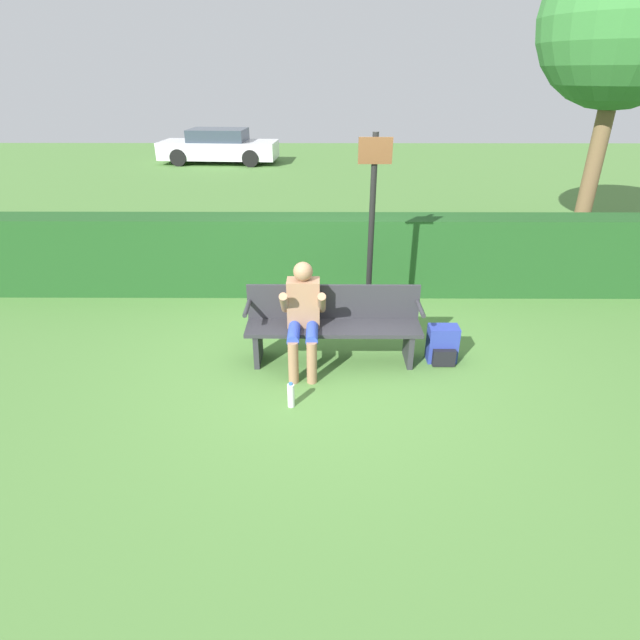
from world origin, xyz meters
TOP-DOWN VIEW (x-y plane):
  - ground_plane at (0.00, 0.00)m, footprint 40.00×40.00m
  - hedge_back at (0.00, 2.06)m, footprint 12.00×0.54m
  - park_bench at (0.00, 0.06)m, footprint 1.96×0.44m
  - person_seated at (-0.33, -0.08)m, footprint 0.49×0.65m
  - backpack at (1.25, 0.01)m, footprint 0.34×0.28m
  - water_bottle at (-0.43, -0.88)m, footprint 0.07×0.07m
  - signpost at (0.45, 0.77)m, footprint 0.37×0.09m
  - parked_car at (-3.92, 14.13)m, footprint 4.29×1.92m
  - tree at (4.62, 4.08)m, footprint 2.70×2.70m

SIDE VIEW (x-z plane):
  - ground_plane at x=0.00m, z-range 0.00..0.00m
  - water_bottle at x=-0.43m, z-range -0.01..0.27m
  - backpack at x=1.25m, z-range -0.01..0.42m
  - park_bench at x=0.00m, z-range 0.03..0.89m
  - hedge_back at x=0.00m, z-range 0.00..1.15m
  - parked_car at x=-3.92m, z-range -0.02..1.17m
  - person_seated at x=-0.33m, z-range 0.06..1.25m
  - signpost at x=0.45m, z-range 0.18..2.60m
  - tree at x=4.62m, z-range 1.18..6.30m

